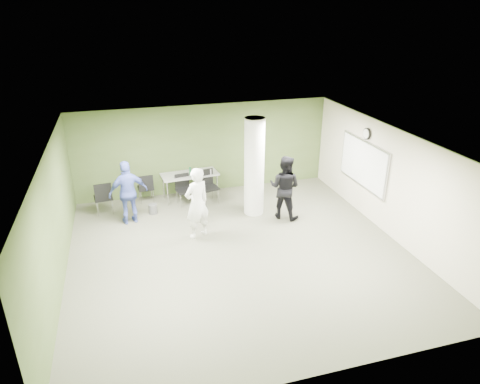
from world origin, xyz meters
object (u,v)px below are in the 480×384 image
object	(u,v)px
chair_back_left	(103,196)
man_black	(285,187)
woman_white	(197,203)
man_blue	(128,193)
folding_table	(190,175)

from	to	relation	value
chair_back_left	man_black	bearing A→B (deg)	154.97
woman_white	man_blue	bearing A→B (deg)	-63.38
folding_table	woman_white	bearing A→B (deg)	-100.50
folding_table	man_blue	xyz separation A→B (m)	(-1.87, -1.15, 0.13)
folding_table	woman_white	distance (m)	2.45
chair_back_left	man_black	size ratio (longest dim) A/B	0.54
woman_white	man_black	bearing A→B (deg)	164.54
woman_white	man_blue	world-z (taller)	woman_white
man_black	man_blue	bearing A→B (deg)	29.07
folding_table	chair_back_left	bearing A→B (deg)	-175.37
man_blue	chair_back_left	bearing A→B (deg)	-56.18
chair_back_left	woman_white	distance (m)	3.09
chair_back_left	man_black	xyz separation A→B (m)	(4.87, -1.57, 0.33)
woman_white	man_black	size ratio (longest dim) A/B	1.04
folding_table	chair_back_left	distance (m)	2.61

